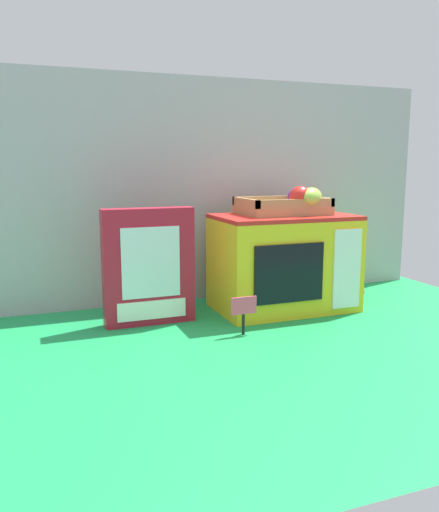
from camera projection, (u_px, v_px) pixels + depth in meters
ground_plane at (223, 317)px, 1.50m from camera, size 1.70×1.70×0.00m
display_back_panel at (197, 191)px, 1.65m from camera, size 1.61×0.03×0.70m
toy_microwave at (284, 262)px, 1.56m from camera, size 0.41×0.26×0.29m
food_groups_crate at (289, 205)px, 1.54m from camera, size 0.25×0.20×0.09m
cookie_set_box at (149, 267)px, 1.41m from camera, size 0.25×0.05×0.32m
price_sign at (244, 310)px, 1.33m from camera, size 0.07×0.01×0.10m
loose_toy_apple at (356, 291)px, 1.68m from camera, size 0.06×0.06×0.06m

